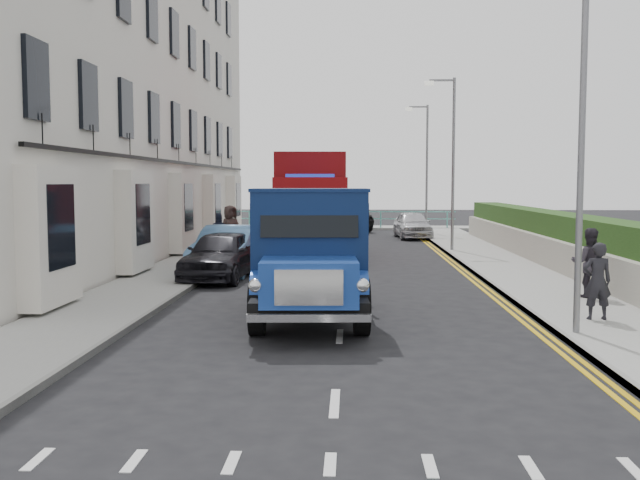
{
  "coord_description": "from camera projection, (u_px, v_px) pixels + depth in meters",
  "views": [
    {
      "loc": [
        0.2,
        -14.96,
        2.83
      ],
      "look_at": [
        -0.57,
        2.78,
        1.4
      ],
      "focal_mm": 40.0,
      "sensor_mm": 36.0,
      "label": 1
    }
  ],
  "objects": [
    {
      "name": "ground",
      "position": [
        341.0,
        316.0,
        15.13
      ],
      "size": [
        120.0,
        120.0,
        0.0
      ],
      "primitive_type": "plane",
      "color": "black",
      "rests_on": "ground"
    },
    {
      "name": "pavement_west",
      "position": [
        193.0,
        264.0,
        24.32
      ],
      "size": [
        2.4,
        38.0,
        0.12
      ],
      "primitive_type": "cube",
      "color": "gray",
      "rests_on": "ground"
    },
    {
      "name": "pavement_east",
      "position": [
        503.0,
        266.0,
        23.86
      ],
      "size": [
        2.6,
        38.0,
        0.12
      ],
      "primitive_type": "cube",
      "color": "gray",
      "rests_on": "ground"
    },
    {
      "name": "promenade",
      "position": [
        348.0,
        228.0,
        44.01
      ],
      "size": [
        30.0,
        2.5,
        0.12
      ],
      "primitive_type": "cube",
      "color": "gray",
      "rests_on": "ground"
    },
    {
      "name": "sea_plane",
      "position": [
        349.0,
        210.0,
        74.88
      ],
      "size": [
        120.0,
        120.0,
        0.0
      ],
      "primitive_type": "plane",
      "color": "slate",
      "rests_on": "ground"
    },
    {
      "name": "terrace_west",
      "position": [
        105.0,
        72.0,
        27.91
      ],
      "size": [
        6.31,
        30.2,
        14.25
      ],
      "color": "beige",
      "rests_on": "ground"
    },
    {
      "name": "garden_east",
      "position": [
        561.0,
        241.0,
        23.71
      ],
      "size": [
        1.45,
        28.0,
        1.75
      ],
      "color": "#B2AD9E",
      "rests_on": "ground"
    },
    {
      "name": "seafront_railing",
      "position": [
        348.0,
        220.0,
        43.17
      ],
      "size": [
        13.0,
        0.08,
        1.11
      ],
      "color": "#59B2A5",
      "rests_on": "ground"
    },
    {
      "name": "lamp_near",
      "position": [
        575.0,
        117.0,
        12.64
      ],
      "size": [
        1.23,
        0.18,
        7.0
      ],
      "color": "slate",
      "rests_on": "ground"
    },
    {
      "name": "lamp_mid",
      "position": [
        450.0,
        154.0,
        28.57
      ],
      "size": [
        1.23,
        0.18,
        7.0
      ],
      "color": "slate",
      "rests_on": "ground"
    },
    {
      "name": "lamp_far",
      "position": [
        425.0,
        161.0,
        38.53
      ],
      "size": [
        1.23,
        0.18,
        7.0
      ],
      "color": "slate",
      "rests_on": "ground"
    },
    {
      "name": "bedford_lorry",
      "position": [
        310.0,
        264.0,
        14.11
      ],
      "size": [
        2.52,
        5.76,
        2.67
      ],
      "rotation": [
        0.0,
        0.0,
        0.05
      ],
      "color": "black",
      "rests_on": "ground"
    },
    {
      "name": "red_lorry",
      "position": [
        310.0,
        202.0,
        27.5
      ],
      "size": [
        2.99,
        7.67,
        3.95
      ],
      "rotation": [
        0.0,
        0.0,
        0.06
      ],
      "color": "black",
      "rests_on": "ground"
    },
    {
      "name": "parked_car_front",
      "position": [
        221.0,
        255.0,
        20.87
      ],
      "size": [
        2.11,
        4.38,
        1.44
      ],
      "primitive_type": "imported",
      "rotation": [
        0.0,
        0.0,
        -0.1
      ],
      "color": "black",
      "rests_on": "ground"
    },
    {
      "name": "parked_car_mid",
      "position": [
        229.0,
        250.0,
        22.2
      ],
      "size": [
        1.95,
        4.64,
        1.49
      ],
      "primitive_type": "imported",
      "rotation": [
        0.0,
        0.0,
        -0.08
      ],
      "color": "#5686BA",
      "rests_on": "ground"
    },
    {
      "name": "parked_car_rear",
      "position": [
        286.0,
        233.0,
        30.74
      ],
      "size": [
        2.08,
        4.62,
        1.31
      ],
      "primitive_type": "imported",
      "rotation": [
        0.0,
        0.0,
        0.05
      ],
      "color": "silver",
      "rests_on": "ground"
    },
    {
      "name": "seafront_car_left",
      "position": [
        339.0,
        218.0,
        41.98
      ],
      "size": [
        4.29,
        5.7,
        1.44
      ],
      "primitive_type": "imported",
      "rotation": [
        0.0,
        0.0,
        3.56
      ],
      "color": "black",
      "rests_on": "ground"
    },
    {
      "name": "seafront_car_right",
      "position": [
        412.0,
        225.0,
        36.31
      ],
      "size": [
        1.92,
        4.17,
        1.38
      ],
      "primitive_type": "imported",
      "rotation": [
        0.0,
        0.0,
        0.07
      ],
      "color": "silver",
      "rests_on": "ground"
    },
    {
      "name": "pedestrian_east_near",
      "position": [
        597.0,
        281.0,
        14.09
      ],
      "size": [
        0.56,
        0.37,
        1.54
      ],
      "primitive_type": "imported",
      "rotation": [
        0.0,
        0.0,
        3.14
      ],
      "color": "black",
      "rests_on": "pavement_east"
    },
    {
      "name": "pedestrian_east_far",
      "position": [
        589.0,
        263.0,
        16.84
      ],
      "size": [
        0.9,
        0.76,
        1.65
      ],
      "primitive_type": "imported",
      "rotation": [
        0.0,
        0.0,
        2.96
      ],
      "color": "#2E2932",
      "rests_on": "pavement_east"
    },
    {
      "name": "pedestrian_west_near",
      "position": [
        219.0,
        237.0,
        24.91
      ],
      "size": [
        1.03,
        0.59,
        1.66
      ],
      "primitive_type": "imported",
      "rotation": [
        0.0,
        0.0,
        3.35
      ],
      "color": "#1B2131",
      "rests_on": "pavement_west"
    },
    {
      "name": "pedestrian_west_far",
      "position": [
        230.0,
        230.0,
        27.15
      ],
      "size": [
        1.06,
        1.05,
        1.85
      ],
      "primitive_type": "imported",
      "rotation": [
        0.0,
        0.0,
        0.77
      ],
      "color": "#40322E",
      "rests_on": "pavement_west"
    }
  ]
}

